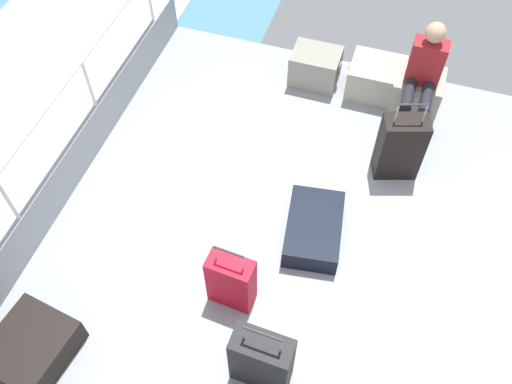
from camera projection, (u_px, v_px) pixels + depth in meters
ground_plane at (286, 247)px, 5.07m from camera, size 4.40×5.20×0.06m
gunwale_port at (67, 172)px, 5.25m from camera, size 0.06×5.20×0.45m
railing_port at (49, 133)px, 4.80m from camera, size 0.04×4.20×1.02m
cargo_crate_0 at (315, 67)px, 6.15m from camera, size 0.56×0.41×0.39m
cargo_crate_1 at (375, 78)px, 6.05m from camera, size 0.61×0.49×0.39m
cargo_crate_2 at (417, 91)px, 5.93m from camera, size 0.54×0.47×0.40m
passenger_seated at (423, 75)px, 5.51m from camera, size 0.34×0.66×1.10m
suitcase_0 at (231, 281)px, 4.51m from camera, size 0.39×0.22×0.78m
suitcase_1 at (262, 360)px, 4.10m from camera, size 0.46×0.24×0.84m
suitcase_2 at (400, 147)px, 5.26m from camera, size 0.47×0.36×0.93m
suitcase_3 at (314, 229)px, 5.01m from camera, size 0.58×0.81×0.23m
suitcase_4 at (32, 348)px, 4.35m from camera, size 0.65×0.71×0.26m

